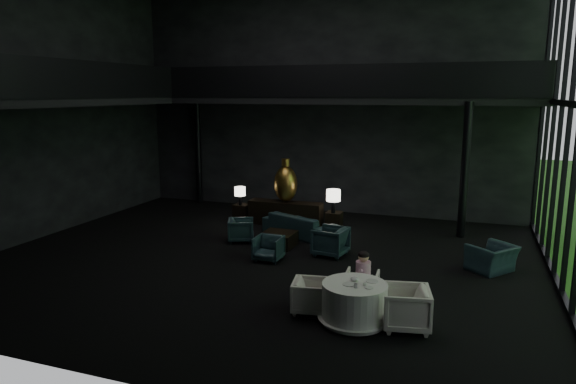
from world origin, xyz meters
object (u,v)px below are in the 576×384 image
(console, at_px, (285,213))
(coffee_table, at_px, (279,239))
(sofa, at_px, (300,220))
(lounge_armchair_south, at_px, (268,249))
(side_table_left, at_px, (242,212))
(lounge_armchair_west, at_px, (241,230))
(bronze_urn, at_px, (286,183))
(child, at_px, (363,267))
(side_table_right, at_px, (334,220))
(lounge_armchair_east, at_px, (330,239))
(dining_chair_east, at_px, (406,304))
(dining_table, at_px, (354,305))
(window_armchair, at_px, (492,255))
(dining_chair_west, at_px, (311,296))
(table_lamp_right, at_px, (333,196))
(dining_chair_north, at_px, (362,286))
(table_lamp_left, at_px, (240,192))

(console, xyz_separation_m, coffee_table, (0.62, -2.28, -0.19))
(sofa, bearing_deg, lounge_armchair_south, 111.44)
(side_table_left, distance_m, lounge_armchair_west, 2.52)
(console, distance_m, bronze_urn, 0.98)
(lounge_armchair_south, bearing_deg, child, -33.75)
(side_table_right, distance_m, lounge_armchair_east, 2.78)
(side_table_left, xyz_separation_m, dining_chair_east, (6.21, -6.39, 0.19))
(side_table_right, bearing_deg, sofa, -121.94)
(console, distance_m, dining_table, 7.31)
(console, bearing_deg, window_armchair, -21.83)
(lounge_armchair_south, relative_size, coffee_table, 0.71)
(lounge_armchair_west, relative_size, window_armchair, 0.73)
(console, bearing_deg, lounge_armchair_west, -104.59)
(child, bearing_deg, lounge_armchair_south, -33.53)
(lounge_armchair_south, bearing_deg, dining_chair_west, -53.70)
(window_armchair, bearing_deg, lounge_armchair_east, -49.40)
(lounge_armchair_east, relative_size, lounge_armchair_south, 1.44)
(dining_table, relative_size, child, 2.12)
(sofa, distance_m, lounge_armchair_south, 2.46)
(table_lamp_right, bearing_deg, side_table_left, 177.86)
(lounge_armchair_south, bearing_deg, lounge_armchair_east, 34.00)
(lounge_armchair_east, bearing_deg, dining_chair_west, 17.77)
(sofa, distance_m, dining_chair_north, 5.03)
(sofa, bearing_deg, child, 145.11)
(window_armchair, distance_m, child, 3.90)
(sofa, relative_size, dining_chair_east, 2.70)
(lounge_armchair_east, bearing_deg, child, 35.76)
(sofa, bearing_deg, dining_chair_north, 145.39)
(table_lamp_right, xyz_separation_m, dining_chair_north, (2.00, -5.27, -0.76))
(side_table_left, distance_m, table_lamp_left, 0.73)
(lounge_armchair_west, xyz_separation_m, child, (4.22, -3.21, 0.43))
(dining_table, distance_m, dining_chair_west, 0.90)
(table_lamp_right, xyz_separation_m, lounge_armchair_west, (-2.17, -2.18, -0.72))
(side_table_left, height_order, lounge_armchair_east, lounge_armchair_east)
(sofa, bearing_deg, lounge_armchair_east, 154.11)
(dining_table, xyz_separation_m, dining_chair_east, (0.94, 0.04, 0.14))
(table_lamp_left, bearing_deg, table_lamp_right, 0.28)
(table_lamp_left, xyz_separation_m, sofa, (2.45, -1.05, -0.49))
(window_armchair, height_order, dining_chair_west, window_armchair)
(side_table_left, xyz_separation_m, table_lamp_right, (3.20, -0.12, 0.79))
(bronze_urn, relative_size, side_table_left, 2.53)
(console, relative_size, bronze_urn, 1.74)
(child, bearing_deg, coffee_table, -45.99)
(lounge_armchair_south, xyz_separation_m, dining_chair_north, (2.78, -1.76, -0.01))
(side_table_left, distance_m, coffee_table, 3.26)
(table_lamp_left, height_order, dining_chair_east, table_lamp_left)
(bronze_urn, relative_size, table_lamp_right, 1.88)
(console, relative_size, lounge_armchair_east, 2.68)
(table_lamp_left, distance_m, lounge_armchair_east, 4.62)
(dining_chair_north, bearing_deg, dining_chair_east, 132.00)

